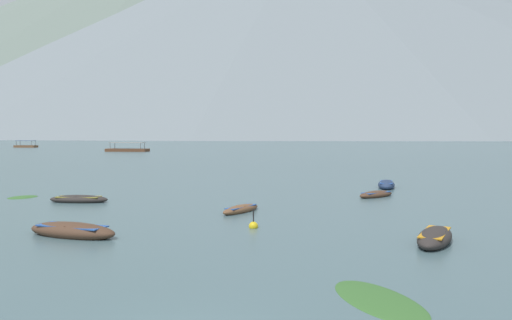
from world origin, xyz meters
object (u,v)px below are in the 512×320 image
Objects in this scene: ferry_0 at (127,150)px; mooring_buoy at (253,226)px; rowboat_1 at (376,194)px; rowboat_3 at (386,185)px; rowboat_4 at (72,231)px; rowboat_7 at (79,199)px; ferry_1 at (26,146)px; rowboat_5 at (435,237)px; rowboat_6 at (241,209)px.

mooring_buoy is at bearing -73.21° from ferry_0.
rowboat_1 is 6.17m from rowboat_3.
rowboat_7 is (-3.32, 10.47, -0.05)m from rowboat_4.
rowboat_3 is at bearing -55.31° from ferry_1.
ferry_1 is at bearing 117.85° from mooring_buoy.
rowboat_5 reaches higher than rowboat_6.
rowboat_6 is at bearing 40.66° from rowboat_4.
mooring_buoy is (7.90, 1.61, -0.13)m from rowboat_4.
rowboat_6 is 0.79× the size of rowboat_7.
rowboat_4 is 104.89m from ferry_0.
rowboat_4 is at bearing -77.60° from ferry_0.
rowboat_7 is 3.85× the size of mooring_buoy.
rowboat_3 is 0.92× the size of rowboat_4.
rowboat_4 is at bearing -72.43° from rowboat_7.
rowboat_5 is at bearing -24.20° from mooring_buoy.
rowboat_4 is 10.99m from rowboat_7.
rowboat_6 is (7.28, 6.25, -0.07)m from rowboat_4.
ferry_0 reaches higher than rowboat_5.
rowboat_5 is at bearing -60.43° from ferry_1.
rowboat_3 is 93.96m from ferry_0.
rowboat_1 is 0.42× the size of ferry_1.
rowboat_5 is at bearing -33.27° from rowboat_7.
rowboat_1 is at bearing -113.24° from rowboat_3.
rowboat_4 is at bearing -139.34° from rowboat_6.
rowboat_1 is 0.83× the size of rowboat_7.
mooring_buoy is at bearing -128.93° from rowboat_1.
rowboat_1 is 14.13m from mooring_buoy.
rowboat_5 is at bearing -96.26° from rowboat_1.
rowboat_6 is at bearing -21.75° from rowboat_7.
ferry_1 reaches higher than rowboat_3.
ferry_1 is (-82.57, 128.48, 0.28)m from rowboat_1.
rowboat_6 is (-9.50, -6.35, -0.01)m from rowboat_1.
rowboat_7 is (-10.59, 4.23, 0.02)m from rowboat_6.
rowboat_5 is 3.78× the size of mooring_buoy.
ferry_0 reaches higher than mooring_buoy.
ferry_1 is at bearing 115.57° from rowboat_7.
ferry_0 reaches higher than rowboat_4.
rowboat_7 is 14.29m from mooring_buoy.
ferry_1 is (-81.00, 142.75, 0.22)m from rowboat_5.
ferry_0 is at bearing 107.21° from rowboat_6.
rowboat_6 is at bearing -61.55° from ferry_1.
rowboat_7 is at bearing -173.97° from rowboat_1.
rowboat_6 is 4.68m from mooring_buoy.
rowboat_3 is 149.36m from ferry_1.
mooring_buoy is at bearing -82.38° from rowboat_6.
rowboat_7 reaches higher than rowboat_6.
rowboat_7 is at bearing -78.20° from ferry_0.
mooring_buoy is (0.62, -4.64, -0.06)m from rowboat_6.
rowboat_3 is at bearing 66.76° from rowboat_1.
rowboat_7 is 0.50× the size of ferry_1.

